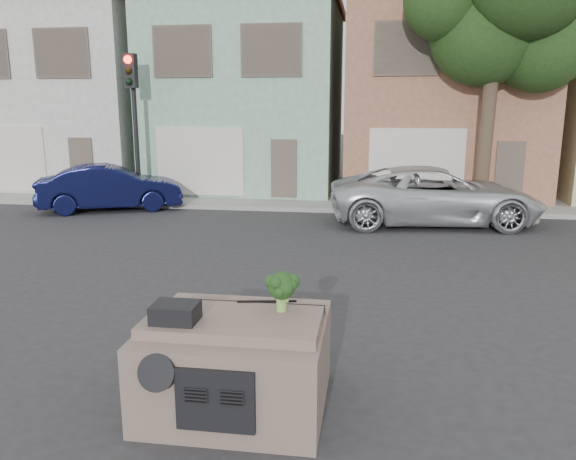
% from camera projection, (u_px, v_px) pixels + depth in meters
% --- Properties ---
extents(ground_plane, '(120.00, 120.00, 0.00)m').
position_uv_depth(ground_plane, '(279.00, 312.00, 9.42)').
color(ground_plane, '#303033').
rests_on(ground_plane, ground).
extents(sidewalk, '(40.00, 3.00, 0.15)m').
position_uv_depth(sidewalk, '(328.00, 203.00, 19.54)').
color(sidewalk, gray).
rests_on(sidewalk, ground).
extents(townhouse_white, '(7.20, 8.20, 7.55)m').
position_uv_depth(townhouse_white, '(81.00, 96.00, 24.17)').
color(townhouse_white, silver).
rests_on(townhouse_white, ground).
extents(townhouse_mint, '(7.20, 8.20, 7.55)m').
position_uv_depth(townhouse_mint, '(252.00, 96.00, 23.10)').
color(townhouse_mint, '#87B697').
rests_on(townhouse_mint, ground).
extents(townhouse_tan, '(7.20, 8.20, 7.55)m').
position_uv_depth(townhouse_tan, '(439.00, 95.00, 22.03)').
color(townhouse_tan, '#9C664D').
rests_on(townhouse_tan, ground).
extents(navy_sedan, '(4.80, 3.28, 1.50)m').
position_uv_depth(navy_sedan, '(112.00, 210.00, 18.59)').
color(navy_sedan, '#0D1039').
rests_on(navy_sedan, ground).
extents(silver_pickup, '(6.29, 3.41, 1.67)m').
position_uv_depth(silver_pickup, '(433.00, 224.00, 16.42)').
color(silver_pickup, silver).
rests_on(silver_pickup, ground).
extents(traffic_signal, '(0.40, 0.40, 5.10)m').
position_uv_depth(traffic_signal, '(135.00, 131.00, 18.96)').
color(traffic_signal, black).
rests_on(traffic_signal, ground).
extents(tree_near, '(4.40, 4.00, 8.50)m').
position_uv_depth(tree_near, '(490.00, 77.00, 17.25)').
color(tree_near, '#234018').
rests_on(tree_near, ground).
extents(car_dashboard, '(2.00, 1.80, 1.12)m').
position_uv_depth(car_dashboard, '(237.00, 359.00, 6.40)').
color(car_dashboard, '#7A6359').
rests_on(car_dashboard, ground).
extents(instrument_hump, '(0.48, 0.38, 0.20)m').
position_uv_depth(instrument_hump, '(175.00, 312.00, 6.00)').
color(instrument_hump, black).
rests_on(instrument_hump, car_dashboard).
extents(wiper_arm, '(0.69, 0.15, 0.02)m').
position_uv_depth(wiper_arm, '(267.00, 301.00, 6.60)').
color(wiper_arm, black).
rests_on(wiper_arm, car_dashboard).
extents(broccoli, '(0.50, 0.50, 0.46)m').
position_uv_depth(broccoli, '(281.00, 291.00, 6.28)').
color(broccoli, '#193713').
rests_on(broccoli, car_dashboard).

